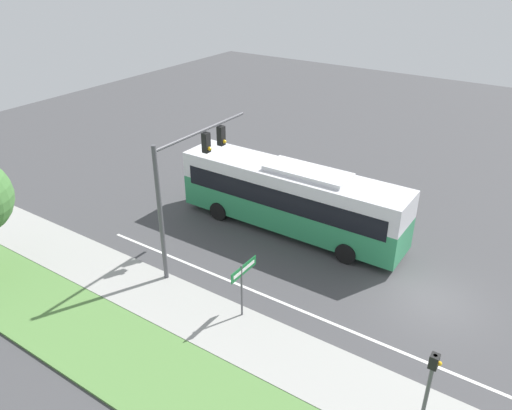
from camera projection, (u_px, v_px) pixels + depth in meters
ground_plane at (432, 301)px, 20.81m from camera, size 80.00×80.00×0.00m
sidewalk at (375, 399)px, 16.22m from camera, size 2.80×80.00×0.12m
lane_divider_near at (402, 352)px, 18.16m from camera, size 0.14×30.00×0.01m
bus at (291, 196)px, 25.07m from camera, size 2.61×11.98×3.63m
signal_gantry at (187, 172)px, 21.40m from camera, size 6.03×0.41×6.32m
pedestrian_signal at (430, 382)px, 14.20m from camera, size 0.28×0.34×3.14m
street_sign at (243, 279)px, 19.13m from camera, size 1.61×0.08×2.47m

